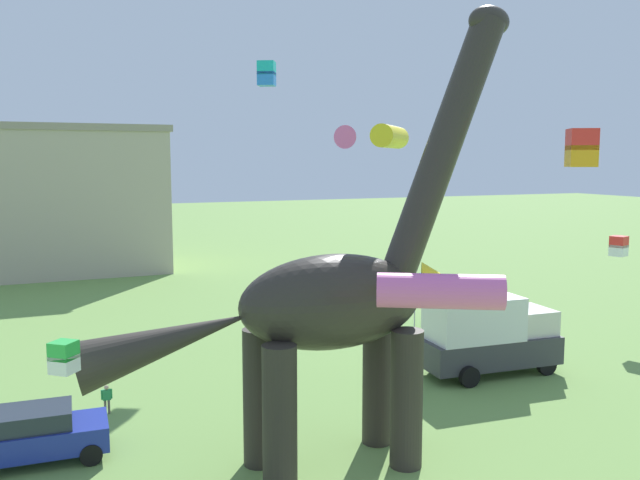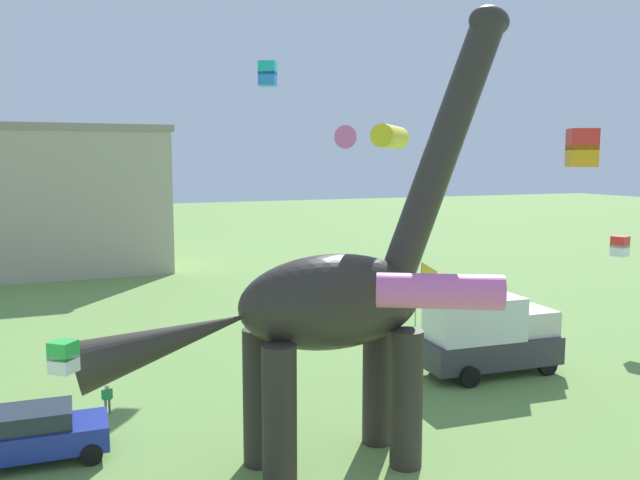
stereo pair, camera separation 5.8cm
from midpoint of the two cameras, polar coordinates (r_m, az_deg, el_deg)
The scene contains 14 objects.
dinosaur_sculpture at distance 18.27m, azimuth 1.00°, elevation -5.31°, with size 12.39×2.63×12.95m.
parked_sedan_left at distance 21.31m, azimuth -23.44°, elevation -15.00°, with size 4.28×2.03×1.55m.
parked_box_truck at distance 27.61m, azimuth 14.25°, elevation -7.79°, with size 5.73×2.47×3.20m.
person_near_flyer at distance 24.18m, azimuth -17.68°, elevation -12.62°, with size 0.37×0.16×1.00m.
person_photographer at distance 24.84m, azimuth 7.87°, elevation -10.76°, with size 0.64×0.28×1.71m.
person_far_spectator at distance 26.90m, azimuth -4.04°, elevation -9.63°, with size 0.56×0.25×1.49m.
festival_canopy_tent at distance 33.86m, azimuth 9.03°, elevation -3.40°, with size 3.15×3.15×3.00m.
kite_far_left at distance 22.89m, azimuth 5.34°, elevation 8.78°, with size 2.83×2.77×0.80m.
kite_apex at distance 16.07m, azimuth 10.22°, elevation -4.10°, with size 2.94×3.02×0.86m.
kite_far_right at distance 35.16m, azimuth 24.32°, elevation -0.48°, with size 0.87×0.87×0.97m.
kite_near_low at distance 36.82m, azimuth -4.46°, elevation 14.00°, with size 1.22×1.22×1.28m.
kite_high_left at distance 15.73m, azimuth -21.00°, elevation -9.31°, with size 0.69×0.69×0.69m.
kite_mid_left at distance 20.81m, azimuth 21.58°, elevation 7.34°, with size 1.05×1.05×1.10m.
background_building_block at distance 54.93m, azimuth -25.09°, elevation 3.12°, with size 23.04×10.31×11.07m.
Camera 2 is at (-7.34, -11.22, 8.55)m, focal length 37.41 mm.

